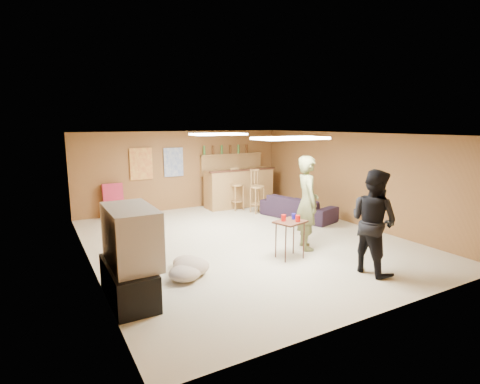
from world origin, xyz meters
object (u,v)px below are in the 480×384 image
person_black (373,221)px  person_olive (307,203)px  bar_counter (239,188)px  tray_table (290,240)px  sofa (298,207)px  tv_body (131,236)px

person_black → person_olive: bearing=3.3°
bar_counter → tray_table: size_ratio=2.90×
person_olive → sofa: bearing=-13.2°
person_olive → tray_table: 0.87m
person_black → tray_table: 1.49m
tray_table → tv_body: bearing=-175.6°
tv_body → person_olive: person_olive is taller
bar_counter → person_olive: person_olive is taller
tv_body → bar_counter: tv_body is taller
tv_body → bar_counter: bearing=47.0°
person_black → bar_counter: bearing=-9.2°
person_olive → person_black: bearing=-152.2°
bar_counter → person_olive: size_ratio=1.10×
tv_body → bar_counter: size_ratio=0.55×
bar_counter → tray_table: 4.43m
bar_counter → person_black: (-0.51, -5.40, 0.30)m
bar_counter → sofa: 2.09m
bar_counter → person_black: bearing=-95.4°
person_olive → person_black: size_ratio=1.07×
bar_counter → sofa: (0.64, -1.97, -0.27)m
tv_body → person_black: bearing=-14.6°
tv_body → tray_table: size_ratio=1.59×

